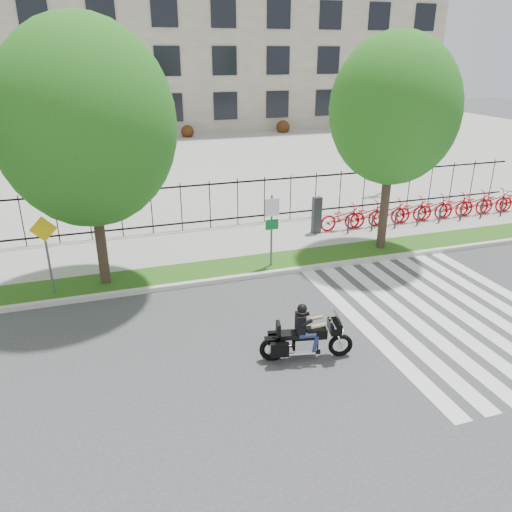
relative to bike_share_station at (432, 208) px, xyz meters
name	(u,v)px	position (x,y,z in m)	size (l,w,h in m)	color
ground	(291,341)	(-9.50, -7.20, -0.68)	(120.00, 120.00, 0.00)	#3A3A3D
curb	(246,277)	(-9.50, -3.10, -0.61)	(60.00, 0.20, 0.15)	beige
grass_verge	(239,267)	(-9.50, -2.25, -0.61)	(60.00, 1.50, 0.15)	#245615
sidewalk	(221,243)	(-9.50, 0.25, -0.61)	(60.00, 3.50, 0.15)	gray
plaza	(159,159)	(-9.50, 17.80, -0.63)	(80.00, 34.00, 0.10)	gray
crosswalk_stripes	(446,313)	(-4.67, -7.20, -0.68)	(5.70, 8.00, 0.01)	silver
iron_fence	(210,204)	(-9.50, 2.00, 0.47)	(30.00, 0.06, 2.00)	black
office_building	(124,19)	(-9.50, 37.72, 9.28)	(60.00, 21.90, 20.15)	gray
lamp_post_right	(388,133)	(0.50, 4.80, 2.52)	(1.06, 0.70, 4.25)	black
street_tree_1	(86,124)	(-13.96, -2.25, 4.44)	(5.17, 5.17, 7.95)	#32231B
street_tree_2	(394,110)	(-3.88, -2.25, 4.50)	(4.46, 4.46, 7.61)	#32231B
bike_share_station	(432,208)	(0.00, 0.00, 0.00)	(11.19, 0.89, 1.50)	#2D2D33
sign_pole_regulatory	(272,222)	(-8.43, -2.62, 1.06)	(0.50, 0.09, 2.50)	#59595B
sign_pole_warning	(46,245)	(-15.51, -2.62, 1.06)	(0.78, 0.09, 2.49)	#59595B
motorcycle_rider	(306,337)	(-9.45, -8.01, -0.08)	(2.31, 0.94, 1.80)	black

